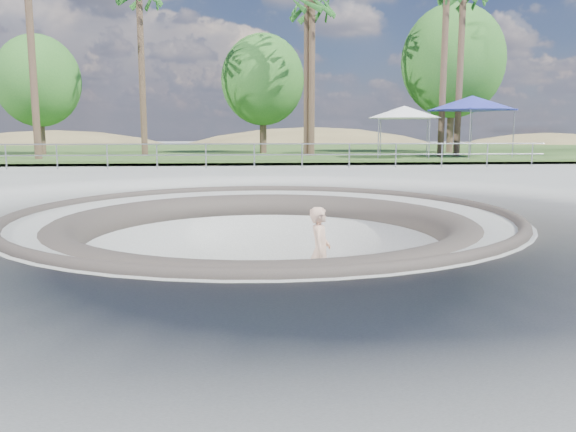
% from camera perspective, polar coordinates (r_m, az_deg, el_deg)
% --- Properties ---
extents(ground, '(180.00, 180.00, 0.00)m').
position_cam_1_polar(ground, '(11.61, -2.43, 0.21)').
color(ground, '#AFB0AA').
rests_on(ground, ground).
extents(skate_bowl, '(14.00, 14.00, 4.10)m').
position_cam_1_polar(skate_bowl, '(12.02, -2.38, -8.45)').
color(skate_bowl, '#AFB0AA').
rests_on(skate_bowl, ground).
extents(grass_strip, '(180.00, 36.00, 0.12)m').
position_cam_1_polar(grass_strip, '(45.51, -3.90, 6.75)').
color(grass_strip, '#335220').
rests_on(grass_strip, ground).
extents(distant_hills, '(103.20, 45.00, 28.60)m').
position_cam_1_polar(distant_hills, '(69.33, -0.88, 1.40)').
color(distant_hills, brown).
rests_on(distant_hills, ground).
extents(safety_railing, '(25.00, 0.06, 1.03)m').
position_cam_1_polar(safety_railing, '(23.50, -3.44, 6.16)').
color(safety_railing, gray).
rests_on(safety_railing, ground).
extents(skateboard, '(0.86, 0.31, 0.09)m').
position_cam_1_polar(skateboard, '(12.19, 3.23, -8.22)').
color(skateboard, brown).
rests_on(skateboard, ground).
extents(skater, '(0.60, 0.79, 1.94)m').
position_cam_1_polar(skater, '(11.94, 3.27, -3.68)').
color(skater, '#E3B293').
rests_on(skater, skateboard).
extents(canopy_white, '(5.24, 5.24, 2.75)m').
position_cam_1_polar(canopy_white, '(31.06, 11.74, 10.28)').
color(canopy_white, gray).
rests_on(canopy_white, ground).
extents(canopy_blue, '(6.14, 6.14, 3.34)m').
position_cam_1_polar(canopy_blue, '(32.86, 18.19, 10.84)').
color(canopy_blue, gray).
rests_on(canopy_blue, ground).
extents(palm_d, '(2.60, 2.60, 9.60)m').
position_cam_1_polar(palm_d, '(33.63, 2.47, 20.20)').
color(palm_d, brown).
rests_on(palm_d, ground).
extents(bushy_tree_left, '(5.04, 4.58, 7.27)m').
position_cam_1_polar(bushy_tree_left, '(37.91, -24.07, 12.41)').
color(bushy_tree_left, brown).
rests_on(bushy_tree_left, ground).
extents(bushy_tree_mid, '(5.34, 4.86, 7.71)m').
position_cam_1_polar(bushy_tree_mid, '(37.18, -2.58, 13.64)').
color(bushy_tree_mid, brown).
rests_on(bushy_tree_mid, ground).
extents(bushy_tree_right, '(6.74, 6.13, 9.72)m').
position_cam_1_polar(bushy_tree_right, '(39.52, 16.42, 14.84)').
color(bushy_tree_right, brown).
rests_on(bushy_tree_right, ground).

